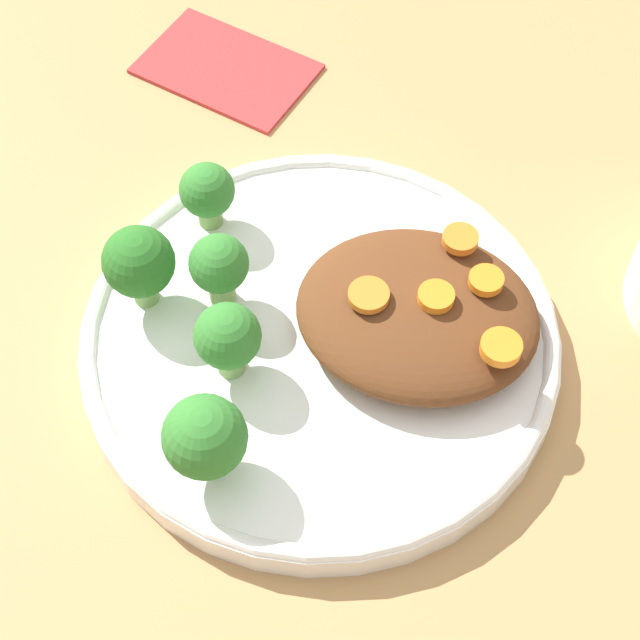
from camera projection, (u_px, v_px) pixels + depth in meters
The scene contains 14 objects.
ground_plane at pixel (320, 352), 0.63m from camera, with size 4.00×4.00×0.00m, color tan.
plate at pixel (320, 340), 0.62m from camera, with size 0.28×0.28×0.02m.
stew_mound at pixel (417, 314), 0.61m from camera, with size 0.14×0.12×0.03m, color #5B3319.
broccoli_floret_0 at pixel (137, 268), 0.60m from camera, with size 0.04×0.04×0.06m.
broccoli_floret_1 at pixel (205, 438), 0.54m from camera, with size 0.04×0.04×0.06m.
broccoli_floret_2 at pixel (219, 266), 0.60m from camera, with size 0.03×0.03×0.05m.
broccoli_floret_3 at pixel (228, 338), 0.58m from camera, with size 0.04×0.04×0.05m.
broccoli_floret_4 at pixel (207, 192), 0.64m from camera, with size 0.03×0.03×0.05m.
carrot_slice_0 at pixel (486, 280), 0.59m from camera, with size 0.02×0.02×0.01m, color orange.
carrot_slice_1 at pixel (460, 239), 0.61m from camera, with size 0.02×0.02×0.01m, color orange.
carrot_slice_2 at pixel (501, 347), 0.57m from camera, with size 0.02×0.02×0.01m, color orange.
carrot_slice_3 at pixel (436, 297), 0.59m from camera, with size 0.02×0.02×0.01m, color orange.
carrot_slice_4 at pixel (369, 295), 0.59m from camera, with size 0.02×0.02×0.00m, color orange.
napkin at pixel (226, 67), 0.76m from camera, with size 0.14×0.11×0.01m.
Camera 1 is at (-0.08, 0.33, 0.54)m, focal length 60.00 mm.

